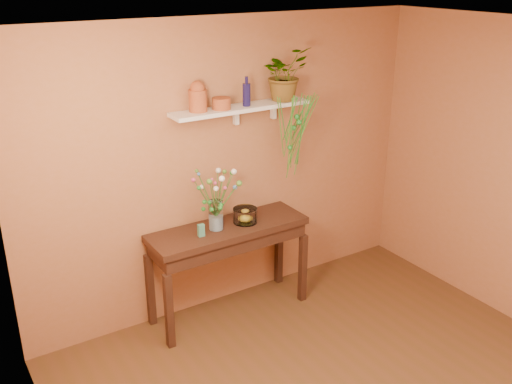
# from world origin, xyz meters

# --- Properties ---
(room) EXTENTS (4.04, 4.04, 2.70)m
(room) POSITION_xyz_m (0.00, 0.00, 1.35)
(room) COLOR #55321B
(room) RESTS_ON ground
(sideboard) EXTENTS (1.47, 0.47, 0.89)m
(sideboard) POSITION_xyz_m (-0.17, 1.74, 0.76)
(sideboard) COLOR #3A2118
(sideboard) RESTS_ON ground
(wall_shelf) EXTENTS (1.30, 0.24, 0.19)m
(wall_shelf) POSITION_xyz_m (0.06, 1.87, 1.92)
(wall_shelf) COLOR white
(wall_shelf) RESTS_ON room
(terracotta_jug) EXTENTS (0.19, 0.19, 0.26)m
(terracotta_jug) POSITION_xyz_m (-0.36, 1.89, 2.06)
(terracotta_jug) COLOR #A4552A
(terracotta_jug) RESTS_ON wall_shelf
(terracotta_pot) EXTENTS (0.17, 0.17, 0.10)m
(terracotta_pot) POSITION_xyz_m (-0.15, 1.86, 1.99)
(terracotta_pot) COLOR #A4552A
(terracotta_pot) RESTS_ON wall_shelf
(blue_bottle) EXTENTS (0.08, 0.08, 0.26)m
(blue_bottle) POSITION_xyz_m (0.09, 1.85, 2.04)
(blue_bottle) COLOR #171343
(blue_bottle) RESTS_ON wall_shelf
(spider_plant) EXTENTS (0.47, 0.42, 0.47)m
(spider_plant) POSITION_xyz_m (0.50, 1.87, 2.17)
(spider_plant) COLOR #257927
(spider_plant) RESTS_ON wall_shelf
(plant_fronds) EXTENTS (0.40, 0.37, 0.80)m
(plant_fronds) POSITION_xyz_m (0.52, 1.71, 1.71)
(plant_fronds) COLOR #257927
(plant_fronds) RESTS_ON wall_shelf
(glass_vase) EXTENTS (0.13, 0.13, 0.27)m
(glass_vase) POSITION_xyz_m (-0.29, 1.75, 1.01)
(glass_vase) COLOR white
(glass_vase) RESTS_ON sideboard
(bouquet) EXTENTS (0.43, 0.48, 0.43)m
(bouquet) POSITION_xyz_m (-0.29, 1.72, 1.30)
(bouquet) COLOR #386B28
(bouquet) RESTS_ON glass_vase
(glass_bowl) EXTENTS (0.22, 0.22, 0.13)m
(glass_bowl) POSITION_xyz_m (0.00, 1.74, 0.95)
(glass_bowl) COLOR white
(glass_bowl) RESTS_ON sideboard
(lemon) EXTENTS (0.08, 0.08, 0.08)m
(lemon) POSITION_xyz_m (0.01, 1.76, 0.93)
(lemon) COLOR yellow
(lemon) RESTS_ON glass_bowl
(carton) EXTENTS (0.06, 0.04, 0.11)m
(carton) POSITION_xyz_m (-0.47, 1.69, 0.95)
(carton) COLOR teal
(carton) RESTS_ON sideboard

